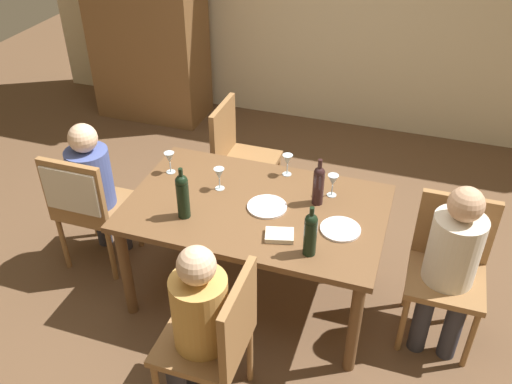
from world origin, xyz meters
name	(u,v)px	position (x,y,z in m)	size (l,w,h in m)	color
ground_plane	(256,291)	(0.00, 0.00, 0.00)	(10.00, 10.00, 0.00)	brown
armoire_cabinet	(145,11)	(-1.88, 2.24, 1.10)	(1.18, 0.62, 2.18)	brown
dining_table	(256,217)	(0.00, 0.00, 0.64)	(1.57, 0.98, 0.73)	brown
chair_right_end	(449,261)	(1.16, 0.09, 0.53)	(0.44, 0.44, 0.92)	olive
chair_left_end	(83,199)	(-1.16, -0.12, 0.59)	(0.44, 0.46, 0.92)	olive
chair_near	(218,337)	(0.09, -0.87, 0.53)	(0.44, 0.44, 0.92)	olive
chair_far_left	(237,152)	(-0.44, 0.87, 0.53)	(0.44, 0.44, 0.92)	olive
person_woman_host	(452,259)	(1.16, -0.03, 0.64)	(0.29, 0.34, 1.10)	#33333D
person_man_bearded	(94,183)	(-1.16, 0.03, 0.63)	(0.28, 0.33, 1.09)	#33333D
person_man_guest	(196,318)	(-0.03, -0.87, 0.63)	(0.33, 0.28, 1.09)	#33333D
wine_bottle_tall_green	(318,184)	(0.35, 0.15, 0.87)	(0.07, 0.07, 0.31)	black
wine_bottle_dark_red	(310,233)	(0.41, -0.32, 0.87)	(0.07, 0.07, 0.31)	black
wine_bottle_short_olive	(183,195)	(-0.37, -0.23, 0.88)	(0.08, 0.08, 0.33)	black
wine_glass_near_left	(219,175)	(-0.28, 0.10, 0.83)	(0.07, 0.07, 0.15)	silver
wine_glass_centre	(170,158)	(-0.66, 0.18, 0.83)	(0.07, 0.07, 0.15)	silver
wine_glass_near_right	(333,181)	(0.41, 0.25, 0.83)	(0.07, 0.07, 0.15)	silver
wine_glass_far	(287,161)	(0.08, 0.40, 0.83)	(0.07, 0.07, 0.15)	silver
dinner_plate_host	(267,206)	(0.07, 0.00, 0.73)	(0.24, 0.24, 0.01)	white
dinner_plate_guest_left	(340,229)	(0.53, -0.08, 0.73)	(0.23, 0.23, 0.01)	white
folded_napkin	(279,235)	(0.22, -0.25, 0.74)	(0.16, 0.12, 0.03)	beige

